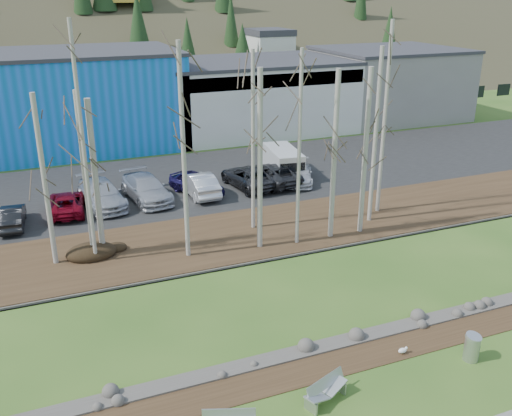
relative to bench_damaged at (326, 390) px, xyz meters
name	(u,v)px	position (x,y,z in m)	size (l,w,h in m)	color
ground	(351,400)	(0.81, -0.35, -0.40)	(200.00, 200.00, 0.00)	#32571C
dirt_strip	(322,365)	(0.81, 1.75, -0.39)	(80.00, 1.80, 0.03)	#382616
near_bank_rocks	(309,351)	(0.81, 2.75, -0.40)	(80.00, 0.80, 0.50)	#47423D
river	(268,301)	(0.81, 6.85, -0.40)	(80.00, 8.00, 0.90)	#102130
far_bank_rocks	(237,263)	(0.81, 10.95, -0.40)	(80.00, 0.80, 0.46)	#47423D
far_bank	(217,238)	(0.81, 14.15, -0.33)	(80.00, 7.00, 0.15)	#382616
parking_lot	(171,183)	(0.81, 24.65, -0.33)	(80.00, 14.00, 0.14)	black
building_blue	(61,100)	(-5.19, 38.65, 3.75)	(20.40, 12.24, 8.30)	blue
building_white	(252,95)	(12.81, 38.63, 3.01)	(18.36, 12.24, 6.80)	silver
building_grey	(389,83)	(28.81, 38.65, 3.25)	(14.28, 12.24, 7.30)	slate
bench_damaged	(326,390)	(0.00, 0.00, 0.00)	(1.87, 1.17, 0.79)	#AEB0B3
litter_bin	(472,348)	(6.25, -0.08, 0.10)	(0.58, 0.58, 1.00)	#AEB0B3
seagull	(403,350)	(4.06, 1.19, -0.23)	(0.43, 0.20, 0.31)	gold
dirt_mound	(91,252)	(-6.03, 14.35, 0.00)	(2.61, 1.84, 0.51)	black
birch_0	(45,182)	(-7.82, 14.27, 4.08)	(0.25, 0.25, 8.67)	beige
birch_1	(84,149)	(-5.89, 13.65, 5.71)	(0.19, 0.19, 11.92)	beige
birch_2	(96,180)	(-5.41, 14.44, 3.85)	(0.30, 0.30, 8.21)	beige
birch_3	(184,155)	(-1.30, 12.55, 5.20)	(0.23, 0.23, 10.91)	beige
birch_4	(260,162)	(2.61, 12.15, 4.52)	(0.28, 0.28, 9.55)	beige
birch_5	(253,143)	(3.27, 14.74, 4.82)	(0.21, 0.21, 10.15)	beige
birch_6	(299,151)	(4.70, 11.86, 4.95)	(0.20, 0.20, 10.41)	beige
birch_7	(365,153)	(8.79, 11.91, 4.41)	(0.28, 0.28, 9.32)	beige
birch_8	(375,138)	(10.20, 13.13, 4.85)	(0.24, 0.24, 10.21)	beige
birch_9	(384,121)	(11.53, 14.27, 5.50)	(0.23, 0.23, 11.50)	beige
birch_10	(334,157)	(6.84, 11.91, 4.41)	(0.28, 0.28, 9.32)	beige
birch_11	(85,178)	(-5.92, 14.27, 4.08)	(0.25, 0.25, 8.67)	beige
car_1	(12,217)	(-9.81, 20.16, 0.38)	(1.36, 3.89, 1.28)	black
car_2	(67,203)	(-6.61, 21.27, 0.38)	(2.11, 4.58, 1.27)	maroon
car_3	(146,188)	(-1.53, 21.72, 0.53)	(2.23, 5.48, 1.59)	#A7A9AF
car_4	(196,183)	(1.90, 21.70, 0.48)	(1.75, 4.35, 1.48)	#1D164A
car_5	(199,184)	(2.00, 21.38, 0.51)	(1.64, 4.71, 1.55)	silver
car_6	(272,174)	(7.53, 21.66, 0.46)	(2.41, 5.22, 1.45)	#29292C
car_7	(299,173)	(9.47, 21.29, 0.40)	(1.85, 4.56, 1.32)	silver
car_8	(101,194)	(-4.42, 21.72, 0.53)	(2.23, 5.48, 1.59)	#A7A9AF
car_9	(249,177)	(5.71, 21.66, 0.46)	(2.41, 5.22, 1.45)	#29292C
van_white	(284,163)	(8.97, 22.82, 0.76)	(2.59, 4.92, 2.05)	white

